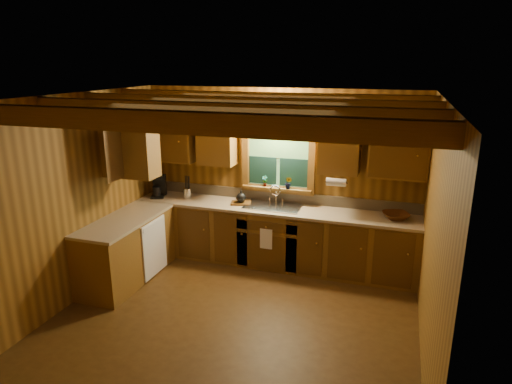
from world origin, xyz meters
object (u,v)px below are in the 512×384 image
object	(u,v)px
sink	(273,210)
wicker_basket	(396,216)
coffee_maker	(158,186)
cutting_board	(241,203)

from	to	relation	value
sink	wicker_basket	distance (m)	1.74
coffee_maker	cutting_board	xyz separation A→B (m)	(1.37, 0.05, -0.16)
sink	coffee_maker	bearing A→B (deg)	-178.07
coffee_maker	sink	bearing A→B (deg)	-18.47
coffee_maker	wicker_basket	xyz separation A→B (m)	(3.60, 0.08, -0.13)
wicker_basket	cutting_board	bearing A→B (deg)	-179.27
sink	cutting_board	xyz separation A→B (m)	(-0.49, -0.02, 0.06)
sink	coffee_maker	size ratio (longest dim) A/B	2.35
cutting_board	wicker_basket	xyz separation A→B (m)	(2.23, 0.03, 0.03)
cutting_board	wicker_basket	distance (m)	2.23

